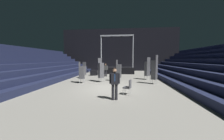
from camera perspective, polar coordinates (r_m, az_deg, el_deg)
The scene contains 15 objects.
ground_plane at distance 9.52m, azimuth -1.53°, elevation -8.64°, with size 22.00×30.00×0.10m, color gray.
arena_end_wall at distance 24.28m, azimuth 3.14°, elevation 9.21°, with size 22.00×0.30×8.00m, color black.
bleacher_bank_left at distance 13.74m, azimuth -36.20°, elevation 2.38°, with size 6.00×24.00×3.60m.
bleacher_bank_right at distance 12.24m, azimuth 39.68°, elevation 2.00°, with size 6.00×24.00×3.60m.
stage_riser at distance 19.81m, azimuth 2.45°, elevation 0.30°, with size 5.18×3.27×5.72m.
man_with_tie at distance 6.66m, azimuth 1.21°, elevation -5.47°, with size 0.57×0.29×1.73m.
chair_stack_front_left at distance 11.72m, azimuth -13.73°, elevation -1.09°, with size 0.48×0.48×1.96m.
chair_stack_front_right at distance 13.87m, azimuth 15.88°, elevation 0.65°, with size 0.60×0.60×2.39m.
chair_stack_mid_left at distance 12.26m, azimuth 3.09°, elevation -0.30°, with size 0.51×0.51×2.14m.
chair_stack_mid_right at distance 11.57m, azimuth 18.84°, elevation 0.18°, with size 0.61×0.61×2.56m.
chair_stack_mid_centre at distance 12.00m, azimuth -5.11°, elevation -0.02°, with size 0.62×0.62×2.31m.
chair_stack_rear_left at distance 14.58m, azimuth -12.85°, elevation -0.08°, with size 0.49×0.49×1.88m.
crew_worker_near_stage at distance 15.79m, azimuth -2.96°, elevation 0.38°, with size 0.57×0.25×1.66m.
equipment_road_case at distance 17.08m, azimuth -8.32°, elevation -1.24°, with size 0.90×0.60×0.73m, color black.
loose_chair_near_man at distance 7.77m, azimuth 7.43°, elevation -7.37°, with size 0.56×0.56×0.95m.
Camera 1 is at (1.22, -9.18, 2.18)m, focal length 19.93 mm.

